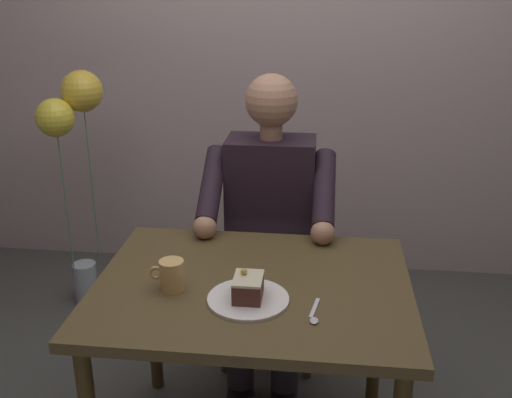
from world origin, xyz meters
TOP-DOWN VIEW (x-y plane):
  - cafe_rear_panel at (0.00, -1.60)m, footprint 6.40×0.12m
  - dining_table at (0.00, 0.00)m, footprint 1.01×0.78m
  - chair at (0.00, -0.72)m, footprint 0.42×0.42m
  - seated_person at (0.00, -0.55)m, footprint 0.53×0.58m
  - dessert_plate at (0.00, 0.11)m, footprint 0.25×0.25m
  - cake_slice at (0.00, 0.11)m, footprint 0.09×0.11m
  - coffee_cup at (0.25, 0.07)m, footprint 0.11×0.08m
  - dessert_spoon at (-0.20, 0.18)m, footprint 0.03×0.14m
  - balloon_display at (0.99, -0.99)m, footprint 0.29×0.30m

SIDE VIEW (x-z plane):
  - chair at x=0.00m, z-range 0.05..0.95m
  - dining_table at x=0.00m, z-range 0.27..0.97m
  - seated_person at x=0.00m, z-range 0.03..1.30m
  - dessert_spoon at x=-0.20m, z-range 0.70..0.71m
  - dessert_plate at x=0.00m, z-range 0.71..0.72m
  - cake_slice at x=0.00m, z-range 0.71..0.80m
  - coffee_cup at x=0.25m, z-range 0.71..0.81m
  - balloon_display at x=0.99m, z-range 0.28..1.50m
  - cafe_rear_panel at x=0.00m, z-range 0.00..3.00m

